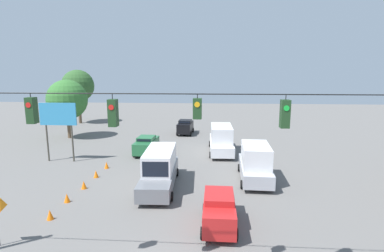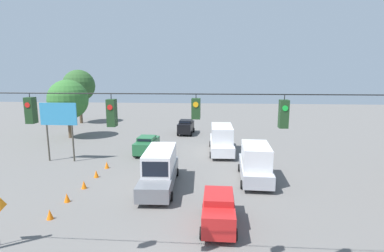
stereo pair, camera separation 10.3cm
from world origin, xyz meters
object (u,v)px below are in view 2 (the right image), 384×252
roadside_billboard (59,119)px  traffic_cone_fifth (107,165)px  box_truck_silver_oncoming_far (255,163)px  sedan_green_withflow_far (147,145)px  sedan_red_crossing_near (219,209)px  traffic_cone_fourth (96,174)px  tree_horizon_right (68,100)px  overhead_signal_span (154,155)px  traffic_cone_nearest (50,214)px  tree_horizon_left (79,86)px  sedan_black_withflow_deep (186,127)px  traffic_cone_third (84,185)px  box_truck_white_oncoming_deep (222,139)px  box_truck_grey_withflow_mid (160,168)px  traffic_cone_second (67,198)px

roadside_billboard → traffic_cone_fifth: bearing=160.1°
box_truck_silver_oncoming_far → sedan_green_withflow_far: bearing=-34.9°
sedan_green_withflow_far → sedan_red_crossing_near: size_ratio=1.04×
traffic_cone_fourth → tree_horizon_right: (9.06, -14.23, 4.67)m
overhead_signal_span → sedan_red_crossing_near: (-2.64, -4.63, -4.42)m
traffic_cone_nearest → tree_horizon_left: bearing=-68.7°
traffic_cone_fifth → sedan_red_crossing_near: bearing=136.1°
overhead_signal_span → traffic_cone_fifth: (7.19, -14.09, -5.11)m
sedan_black_withflow_deep → traffic_cone_third: bearing=74.0°
traffic_cone_third → traffic_cone_fourth: size_ratio=1.00×
traffic_cone_third → tree_horizon_right: size_ratio=0.08×
traffic_cone_nearest → roadside_billboard: (5.08, -11.26, 3.82)m
sedan_green_withflow_far → box_truck_white_oncoming_deep: size_ratio=0.63×
box_truck_grey_withflow_mid → roadside_billboard: bearing=-28.2°
tree_horizon_left → tree_horizon_right: tree_horizon_left is taller
tree_horizon_left → traffic_cone_third: bearing=114.5°
box_truck_silver_oncoming_far → overhead_signal_span: bearing=64.8°
sedan_red_crossing_near → box_truck_white_oncoming_deep: size_ratio=0.60×
box_truck_grey_withflow_mid → traffic_cone_fourth: size_ratio=12.39×
sedan_black_withflow_deep → traffic_cone_second: size_ratio=6.64×
sedan_green_withflow_far → traffic_cone_second: (2.70, 12.11, -0.66)m
traffic_cone_nearest → traffic_cone_fifth: (-0.04, -9.40, 0.00)m
tree_horizon_right → box_truck_white_oncoming_deep: bearing=163.3°
roadside_billboard → tree_horizon_right: size_ratio=0.75×
box_truck_silver_oncoming_far → tree_horizon_left: (25.45, -25.01, 4.74)m
sedan_black_withflow_deep → tree_horizon_left: bearing=-22.5°
box_truck_white_oncoming_deep → roadside_billboard: bearing=15.0°
traffic_cone_second → traffic_cone_fourth: 4.70m
overhead_signal_span → traffic_cone_second: 11.40m
sedan_black_withflow_deep → traffic_cone_third: (5.75, 20.02, -0.72)m
sedan_red_crossing_near → traffic_cone_third: 10.97m
box_truck_white_oncoming_deep → traffic_cone_nearest: (10.43, 15.42, -1.14)m
traffic_cone_fourth → tree_horizon_right: bearing=-57.5°
box_truck_silver_oncoming_far → sedan_green_withflow_far: box_truck_silver_oncoming_far is taller
sedan_green_withflow_far → traffic_cone_third: (2.56, 9.78, -0.66)m
roadside_billboard → box_truck_silver_oncoming_far: bearing=167.5°
sedan_red_crossing_near → traffic_cone_second: size_ratio=7.08×
traffic_cone_third → tree_horizon_right: tree_horizon_right is taller
traffic_cone_third → tree_horizon_right: bearing=-61.4°
overhead_signal_span → tree_horizon_right: overhead_signal_span is taller
overhead_signal_span → sedan_green_withflow_far: bearing=-76.3°
box_truck_white_oncoming_deep → traffic_cone_third: bearing=45.9°
sedan_black_withflow_deep → traffic_cone_fifth: bearing=69.5°
box_truck_grey_withflow_mid → roadside_billboard: size_ratio=1.33×
traffic_cone_third → tree_horizon_right: 19.48m
sedan_black_withflow_deep → box_truck_white_oncoming_deep: box_truck_white_oncoming_deep is taller
sedan_green_withflow_far → tree_horizon_right: 14.07m
tree_horizon_left → traffic_cone_fifth: bearing=118.9°
traffic_cone_nearest → traffic_cone_fifth: bearing=-90.3°
sedan_green_withflow_far → sedan_black_withflow_deep: size_ratio=1.11×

